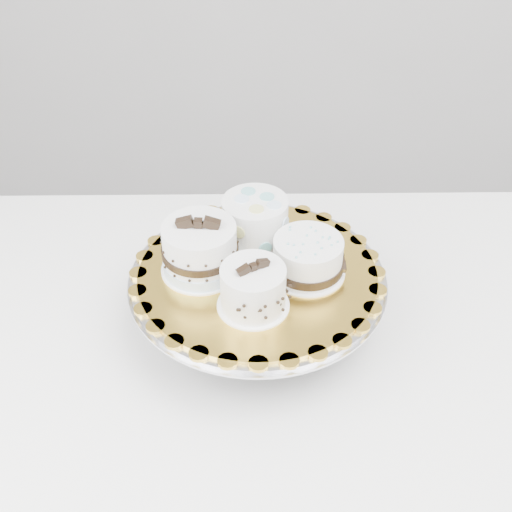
{
  "coord_description": "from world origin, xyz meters",
  "views": [
    {
      "loc": [
        -0.12,
        -0.49,
        1.5
      ],
      "look_at": [
        -0.12,
        0.24,
        0.9
      ],
      "focal_mm": 45.0,
      "sensor_mm": 36.0,
      "label": 1
    }
  ],
  "objects_px": {
    "cake_board": "(257,273)",
    "table": "(263,364)",
    "cake_ribbon": "(308,258)",
    "cake_dots": "(255,220)",
    "cake_swirl": "(253,289)",
    "cake_banded": "(200,251)",
    "cake_stand": "(257,291)"
  },
  "relations": [
    {
      "from": "cake_board",
      "to": "table",
      "type": "bearing_deg",
      "value": -64.57
    },
    {
      "from": "cake_ribbon",
      "to": "table",
      "type": "bearing_deg",
      "value": -167.82
    },
    {
      "from": "cake_board",
      "to": "cake_ribbon",
      "type": "relative_size",
      "value": 3.0
    },
    {
      "from": "cake_dots",
      "to": "cake_ribbon",
      "type": "bearing_deg",
      "value": -60.99
    },
    {
      "from": "cake_board",
      "to": "cake_swirl",
      "type": "height_order",
      "value": "cake_swirl"
    },
    {
      "from": "cake_swirl",
      "to": "cake_dots",
      "type": "relative_size",
      "value": 0.98
    },
    {
      "from": "cake_swirl",
      "to": "cake_banded",
      "type": "relative_size",
      "value": 1.03
    },
    {
      "from": "table",
      "to": "cake_dots",
      "type": "xyz_separation_m",
      "value": [
        -0.01,
        0.1,
        0.23
      ]
    },
    {
      "from": "cake_dots",
      "to": "cake_banded",
      "type": "bearing_deg",
      "value": -153.72
    },
    {
      "from": "table",
      "to": "cake_board",
      "type": "distance_m",
      "value": 0.19
    },
    {
      "from": "cake_stand",
      "to": "cake_dots",
      "type": "distance_m",
      "value": 0.11
    },
    {
      "from": "cake_stand",
      "to": "cake_ribbon",
      "type": "relative_size",
      "value": 3.26
    },
    {
      "from": "cake_stand",
      "to": "cake_board",
      "type": "distance_m",
      "value": 0.04
    },
    {
      "from": "table",
      "to": "cake_dots",
      "type": "relative_size",
      "value": 9.41
    },
    {
      "from": "cake_board",
      "to": "cake_banded",
      "type": "distance_m",
      "value": 0.09
    },
    {
      "from": "table",
      "to": "cake_board",
      "type": "relative_size",
      "value": 3.31
    },
    {
      "from": "cake_swirl",
      "to": "cake_ribbon",
      "type": "height_order",
      "value": "cake_swirl"
    },
    {
      "from": "cake_swirl",
      "to": "cake_dots",
      "type": "height_order",
      "value": "cake_swirl"
    },
    {
      "from": "cake_swirl",
      "to": "cake_ribbon",
      "type": "bearing_deg",
      "value": 11.94
    },
    {
      "from": "cake_stand",
      "to": "cake_banded",
      "type": "height_order",
      "value": "cake_banded"
    },
    {
      "from": "cake_banded",
      "to": "cake_stand",
      "type": "bearing_deg",
      "value": -0.38
    },
    {
      "from": "table",
      "to": "cake_stand",
      "type": "distance_m",
      "value": 0.15
    },
    {
      "from": "cake_dots",
      "to": "cake_ribbon",
      "type": "xyz_separation_m",
      "value": [
        0.08,
        -0.08,
        -0.01
      ]
    },
    {
      "from": "cake_board",
      "to": "cake_ribbon",
      "type": "xyz_separation_m",
      "value": [
        0.08,
        -0.0,
        0.03
      ]
    },
    {
      "from": "cake_banded",
      "to": "cake_dots",
      "type": "distance_m",
      "value": 0.11
    },
    {
      "from": "cake_board",
      "to": "cake_ribbon",
      "type": "distance_m",
      "value": 0.08
    },
    {
      "from": "cake_dots",
      "to": "table",
      "type": "bearing_deg",
      "value": -98.27
    },
    {
      "from": "table",
      "to": "cake_swirl",
      "type": "height_order",
      "value": "cake_swirl"
    },
    {
      "from": "cake_stand",
      "to": "cake_board",
      "type": "xyz_separation_m",
      "value": [
        -0.0,
        0.0,
        0.04
      ]
    },
    {
      "from": "cake_swirl",
      "to": "cake_ribbon",
      "type": "xyz_separation_m",
      "value": [
        0.08,
        0.07,
        -0.0
      ]
    },
    {
      "from": "cake_board",
      "to": "cake_dots",
      "type": "relative_size",
      "value": 2.85
    },
    {
      "from": "cake_swirl",
      "to": "cake_dots",
      "type": "xyz_separation_m",
      "value": [
        0.0,
        0.15,
        0.01
      ]
    }
  ]
}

